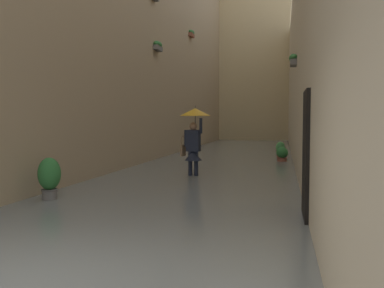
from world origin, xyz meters
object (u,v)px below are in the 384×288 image
Objects in this scene: person_wading at (194,131)px; potted_plant_far_left at (282,155)px; potted_plant_near_left at (280,150)px; potted_plant_mid_right at (49,178)px.

person_wading is 3.17× the size of potted_plant_far_left.
potted_plant_near_left is 1.80m from potted_plant_far_left.
potted_plant_far_left is 0.70× the size of potted_plant_mid_right.
potted_plant_mid_right is (4.57, 8.90, 0.19)m from potted_plant_far_left.
person_wading is at bearing -117.35° from potted_plant_mid_right.
potted_plant_mid_right is at bearing 62.65° from person_wading.
potted_plant_mid_right is (2.11, 4.07, -0.86)m from person_wading.
person_wading is 4.67m from potted_plant_mid_right.
person_wading is at bearing 62.94° from potted_plant_far_left.
potted_plant_near_left is 0.81× the size of potted_plant_mid_right.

